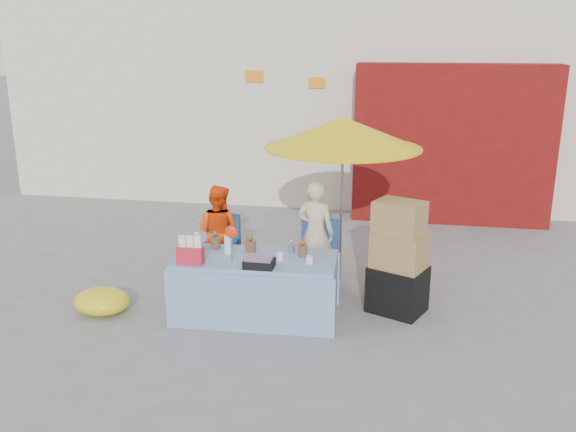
% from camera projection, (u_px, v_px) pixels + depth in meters
% --- Properties ---
extents(ground, '(80.00, 80.00, 0.00)m').
position_uv_depth(ground, '(270.00, 316.00, 6.81)').
color(ground, slate).
rests_on(ground, ground).
extents(backdrop, '(14.00, 8.00, 7.80)m').
position_uv_depth(backdrop, '(365.00, 32.00, 12.95)').
color(backdrop, silver).
rests_on(backdrop, ground).
extents(market_table, '(1.83, 0.91, 1.09)m').
position_uv_depth(market_table, '(255.00, 286.00, 6.73)').
color(market_table, '#7F99CB').
rests_on(market_table, ground).
extents(chair_left, '(0.57, 0.56, 0.85)m').
position_uv_depth(chair_left, '(216.00, 261.00, 7.75)').
color(chair_left, navy).
rests_on(chair_left, ground).
extents(chair_right, '(0.57, 0.56, 0.85)m').
position_uv_depth(chair_right, '(314.00, 268.00, 7.54)').
color(chair_right, navy).
rests_on(chair_right, ground).
extents(vendor_orange, '(0.68, 0.58, 1.22)m').
position_uv_depth(vendor_orange, '(218.00, 232.00, 7.78)').
color(vendor_orange, '#FF480D').
rests_on(vendor_orange, ground).
extents(vendor_beige, '(0.54, 0.42, 1.33)m').
position_uv_depth(vendor_beige, '(315.00, 233.00, 7.55)').
color(vendor_beige, beige).
rests_on(vendor_beige, ground).
extents(umbrella, '(1.90, 1.90, 2.09)m').
position_uv_depth(umbrella, '(343.00, 133.00, 7.29)').
color(umbrella, gray).
rests_on(umbrella, ground).
extents(box_stack, '(0.73, 0.67, 1.29)m').
position_uv_depth(box_stack, '(399.00, 262.00, 6.78)').
color(box_stack, black).
rests_on(box_stack, ground).
extents(tarp_bundle, '(0.70, 0.60, 0.29)m').
position_uv_depth(tarp_bundle, '(102.00, 301.00, 6.85)').
color(tarp_bundle, yellow).
rests_on(tarp_bundle, ground).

